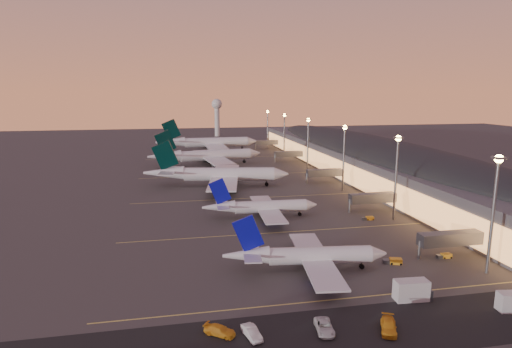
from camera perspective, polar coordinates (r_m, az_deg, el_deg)
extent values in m
plane|color=#3D3A38|center=(125.13, 3.14, -7.03)|extent=(700.00, 700.00, 0.00)
cylinder|color=silver|center=(95.98, 8.55, -10.67)|extent=(22.66, 6.48, 3.81)
cone|color=silver|center=(99.58, 15.97, -10.17)|extent=(4.04, 4.22, 3.81)
cone|color=silver|center=(93.67, -1.35, -10.79)|extent=(10.49, 5.00, 3.81)
cube|color=silver|center=(96.00, 7.90, -11.07)|extent=(10.32, 32.62, 0.42)
cylinder|color=#0D0F9F|center=(103.03, 7.44, -10.26)|extent=(5.36, 3.44, 2.86)
cylinder|color=#0D0F9F|center=(90.34, 9.29, -13.46)|extent=(5.36, 3.44, 2.86)
cube|color=#0D0F9F|center=(91.98, -1.05, -7.92)|extent=(6.99, 1.41, 8.26)
cube|color=silver|center=(93.52, -0.59, -10.44)|extent=(4.98, 11.90, 0.27)
cylinder|color=black|center=(99.40, 13.91, -11.75)|extent=(0.34, 0.34, 1.50)
cylinder|color=black|center=(99.48, 13.90, -11.87)|extent=(1.14, 0.79, 1.07)
cylinder|color=black|center=(99.02, 7.12, -11.59)|extent=(0.34, 0.34, 1.50)
cylinder|color=black|center=(99.10, 7.12, -11.71)|extent=(1.14, 0.79, 1.07)
cylinder|color=black|center=(94.22, 7.77, -12.82)|extent=(0.34, 0.34, 1.50)
cylinder|color=black|center=(94.31, 7.77, -12.94)|extent=(1.14, 0.79, 1.07)
cylinder|color=silver|center=(133.47, 1.96, -4.35)|extent=(22.44, 4.76, 3.80)
cone|color=silver|center=(136.40, 7.33, -4.10)|extent=(3.76, 3.95, 3.80)
cone|color=silver|center=(131.39, -5.01, -4.41)|extent=(10.23, 4.23, 3.80)
cube|color=silver|center=(133.46, 1.50, -4.64)|extent=(7.86, 32.22, 0.42)
cylinder|color=#0D0F9F|center=(140.59, 1.28, -4.37)|extent=(5.15, 3.06, 2.85)
cylinder|color=#0D0F9F|center=(127.31, 2.39, -6.02)|extent=(5.15, 3.06, 2.85)
cube|color=#0D0F9F|center=(130.21, -4.82, -2.32)|extent=(6.97, 0.87, 8.24)
cube|color=silver|center=(131.32, -4.48, -4.16)|extent=(4.09, 11.65, 0.27)
cylinder|color=black|center=(136.18, 5.85, -5.24)|extent=(0.32, 0.32, 1.50)
cylinder|color=black|center=(136.24, 5.84, -5.33)|extent=(1.09, 0.71, 1.06)
cylinder|color=black|center=(136.39, 1.00, -5.16)|extent=(0.32, 0.32, 1.50)
cylinder|color=black|center=(136.45, 1.00, -5.25)|extent=(1.09, 0.71, 1.06)
cylinder|color=black|center=(131.37, 1.40, -5.79)|extent=(0.32, 0.32, 1.50)
cylinder|color=black|center=(131.43, 1.39, -5.88)|extent=(1.09, 0.71, 1.06)
cylinder|color=silver|center=(176.68, -3.60, -0.03)|extent=(37.37, 11.90, 5.59)
cone|color=silver|center=(177.11, 3.35, 0.00)|extent=(6.84, 6.54, 5.59)
cone|color=silver|center=(179.66, -12.18, 0.15)|extent=(17.41, 8.39, 5.59)
cube|color=silver|center=(176.95, -4.17, -0.34)|extent=(19.91, 55.07, 0.61)
cylinder|color=#54565B|center=(188.91, -3.63, -0.20)|extent=(8.95, 5.57, 4.19)
cylinder|color=#54565B|center=(165.67, -3.96, -1.78)|extent=(8.95, 5.57, 4.19)
cube|color=black|center=(178.33, -12.01, 2.43)|extent=(11.00, 2.73, 12.40)
cube|color=silver|center=(179.14, -11.56, 0.42)|extent=(9.24, 20.19, 0.39)
cylinder|color=black|center=(177.51, 1.43, -1.25)|extent=(0.52, 0.52, 2.24)
cylinder|color=black|center=(177.58, 1.43, -1.35)|extent=(1.71, 1.23, 1.56)
cylinder|color=black|center=(181.43, -4.48, -1.01)|extent=(0.52, 0.52, 2.24)
cylinder|color=black|center=(181.50, -4.48, -1.12)|extent=(1.71, 1.23, 1.56)
cylinder|color=black|center=(173.80, -4.62, -1.54)|extent=(0.52, 0.52, 2.24)
cylinder|color=black|center=(173.87, -4.62, -1.65)|extent=(1.71, 1.23, 1.56)
cylinder|color=silver|center=(230.26, -5.36, 2.53)|extent=(38.05, 10.55, 5.69)
cone|color=silver|center=(236.20, -0.19, 2.79)|extent=(6.76, 6.43, 5.69)
cone|color=silver|center=(225.50, -12.13, 2.34)|extent=(17.59, 7.86, 5.69)
cube|color=silver|center=(230.00, -5.80, 2.26)|extent=(18.01, 55.95, 0.63)
cylinder|color=#54565B|center=(242.22, -6.16, 2.23)|extent=(8.98, 5.34, 4.27)
cylinder|color=#54565B|center=(218.95, -4.76, 1.33)|extent=(8.98, 5.34, 4.27)
cube|color=black|center=(224.65, -11.99, 4.21)|extent=(11.24, 2.31, 12.63)
cube|color=silver|center=(225.62, -11.62, 2.58)|extent=(8.60, 20.42, 0.40)
cylinder|color=black|center=(234.97, -1.59, 1.76)|extent=(0.51, 0.51, 2.28)
cylinder|color=black|center=(235.02, -1.59, 1.68)|extent=(1.71, 1.20, 1.59)
cylinder|color=black|center=(234.04, -6.29, 1.66)|extent=(0.51, 0.51, 2.28)
cylinder|color=black|center=(234.09, -6.29, 1.58)|extent=(1.71, 1.20, 1.59)
cylinder|color=black|center=(226.37, -5.85, 1.36)|extent=(0.51, 0.51, 2.28)
cylinder|color=black|center=(226.42, -5.85, 1.27)|extent=(1.71, 1.20, 1.59)
cylinder|color=silver|center=(285.21, -5.31, 4.25)|extent=(41.45, 6.96, 6.25)
cone|color=silver|center=(289.05, -0.56, 4.39)|extent=(6.78, 6.37, 6.25)
cone|color=silver|center=(283.11, -11.36, 4.19)|extent=(18.78, 6.57, 6.25)
cube|color=silver|center=(285.10, -5.70, 4.02)|extent=(13.04, 60.63, 0.69)
cylinder|color=#54565B|center=(298.62, -5.73, 3.92)|extent=(9.42, 4.85, 4.69)
cylinder|color=#54565B|center=(272.43, -5.09, 3.26)|extent=(9.42, 4.85, 4.69)
cube|color=black|center=(282.33, -11.23, 5.83)|extent=(12.35, 1.15, 13.87)
cube|color=silver|center=(283.05, -10.91, 4.40)|extent=(7.04, 21.87, 0.44)
cylinder|color=black|center=(288.33, -1.86, 3.49)|extent=(0.51, 0.51, 2.50)
cylinder|color=black|center=(288.38, -1.86, 3.41)|extent=(1.77, 1.12, 1.75)
cylinder|color=black|center=(289.68, -6.05, 3.47)|extent=(0.51, 0.51, 2.50)
cylinder|color=black|center=(289.73, -6.05, 3.39)|extent=(1.77, 1.12, 1.75)
cylinder|color=black|center=(281.06, -5.86, 3.24)|extent=(0.51, 0.51, 2.50)
cylinder|color=black|center=(281.11, -5.86, 3.17)|extent=(1.77, 1.12, 1.75)
cube|color=#4F4F55|center=(211.53, 14.66, 1.72)|extent=(40.00, 255.00, 12.00)
ellipsoid|color=black|center=(210.69, 14.73, 3.33)|extent=(39.00, 253.00, 10.92)
cube|color=#FFA75A|center=(203.73, 9.52, 1.30)|extent=(0.40, 244.80, 8.00)
cube|color=#54565B|center=(111.80, 24.53, -7.82)|extent=(16.00, 3.20, 3.00)
cylinder|color=slate|center=(108.19, 20.94, -9.45)|extent=(0.70, 0.70, 4.40)
cube|color=#54565B|center=(144.64, 15.34, -3.08)|extent=(16.00, 3.20, 3.00)
cylinder|color=slate|center=(141.86, 12.39, -4.18)|extent=(0.70, 0.70, 4.40)
cube|color=#54565B|center=(184.98, 9.16, 0.18)|extent=(16.00, 3.20, 3.00)
cylinder|color=slate|center=(182.82, 6.78, -0.62)|extent=(0.70, 0.70, 4.40)
cube|color=#54565B|center=(238.49, 4.41, 2.69)|extent=(16.00, 3.20, 3.00)
cylinder|color=slate|center=(236.82, 2.54, 2.09)|extent=(0.70, 0.70, 4.40)
cube|color=#54565B|center=(292.35, 1.46, 4.23)|extent=(16.00, 3.20, 3.00)
cylinder|color=slate|center=(290.98, -0.08, 3.75)|extent=(0.70, 0.70, 4.40)
cylinder|color=slate|center=(103.31, 29.01, -5.08)|extent=(0.70, 0.70, 25.00)
cube|color=slate|center=(100.87, 29.67, 1.89)|extent=(2.20, 2.20, 0.50)
sphere|color=#FFCD55|center=(100.89, 29.66, 1.78)|extent=(1.80, 1.80, 1.80)
cylinder|color=slate|center=(135.26, 18.14, -0.72)|extent=(0.70, 0.70, 25.00)
cube|color=slate|center=(133.40, 18.47, 4.63)|extent=(2.20, 2.20, 0.50)
sphere|color=#FFCD55|center=(133.42, 18.46, 4.54)|extent=(1.80, 1.80, 1.80)
cylinder|color=slate|center=(170.63, 11.61, 1.92)|extent=(0.70, 0.70, 25.00)
cube|color=slate|center=(169.16, 11.78, 6.17)|extent=(2.20, 2.20, 0.50)
sphere|color=#FFCD55|center=(169.18, 11.77, 6.11)|extent=(1.80, 1.80, 1.80)
cylinder|color=slate|center=(212.40, 6.93, 3.80)|extent=(0.70, 0.70, 25.00)
cube|color=slate|center=(211.22, 7.01, 7.22)|extent=(2.20, 2.20, 0.50)
sphere|color=#FFCD55|center=(211.23, 7.00, 7.17)|extent=(1.80, 1.80, 1.80)
cylinder|color=slate|center=(255.27, 3.79, 5.05)|extent=(0.70, 0.70, 25.00)
cube|color=slate|center=(254.29, 3.82, 7.89)|extent=(2.20, 2.20, 0.50)
sphere|color=#FFCD55|center=(254.30, 3.82, 7.85)|extent=(1.80, 1.80, 1.80)
cylinder|color=slate|center=(298.76, 1.55, 5.92)|extent=(0.70, 0.70, 25.00)
cube|color=slate|center=(297.93, 1.56, 8.35)|extent=(2.20, 2.20, 0.50)
sphere|color=#FFCD55|center=(297.94, 1.56, 8.32)|extent=(1.80, 1.80, 1.80)
cylinder|color=silver|center=(378.23, -5.20, 7.01)|extent=(4.40, 4.40, 26.00)
sphere|color=silver|center=(377.51, -5.24, 9.28)|extent=(9.00, 9.00, 9.00)
cube|color=black|center=(76.71, 14.18, -19.58)|extent=(260.00, 16.00, 0.01)
cube|color=#D8C659|center=(85.49, 10.92, -16.07)|extent=(90.00, 0.36, 0.00)
cube|color=#D8C659|center=(120.54, 3.73, -7.74)|extent=(90.00, 0.36, 0.00)
cube|color=#D8C659|center=(157.96, -0.01, -3.19)|extent=(90.00, 0.36, 0.00)
cube|color=#D8C659|center=(201.24, -2.50, -0.12)|extent=(90.00, 0.36, 0.00)
cube|color=#D8C659|center=(254.96, -4.39, 2.20)|extent=(90.00, 0.36, 0.00)
cube|color=gold|center=(104.22, 18.12, -10.98)|extent=(3.10, 2.47, 1.24)
cube|color=#54565B|center=(103.92, 17.00, -11.07)|extent=(1.96, 1.89, 0.90)
cylinder|color=black|center=(105.32, 18.58, -10.99)|extent=(0.54, 0.35, 0.50)
cylinder|color=black|center=(103.79, 18.76, -11.33)|extent=(0.54, 0.35, 0.50)
cylinder|color=black|center=(104.94, 17.47, -11.00)|extent=(0.54, 0.35, 0.50)
cylinder|color=black|center=(103.40, 17.63, -11.35)|extent=(0.54, 0.35, 0.50)
cube|color=gold|center=(112.01, 24.03, -9.91)|extent=(2.28, 1.47, 1.02)
cube|color=#54565B|center=(111.18, 23.29, -10.08)|extent=(1.34, 1.25, 0.74)
cylinder|color=black|center=(113.10, 24.18, -9.89)|extent=(0.41, 0.18, 0.41)
cylinder|color=black|center=(112.02, 24.58, -10.12)|extent=(0.41, 0.18, 0.41)
cylinder|color=black|center=(112.21, 23.46, -9.99)|extent=(0.41, 0.18, 0.41)
cylinder|color=black|center=(111.13, 23.85, -10.23)|extent=(0.41, 0.18, 0.41)
cube|color=gold|center=(135.84, 14.93, -5.71)|extent=(2.33, 1.55, 1.03)
cube|color=#54565B|center=(135.26, 14.26, -5.81)|extent=(1.39, 1.30, 0.75)
cylinder|color=black|center=(136.87, 15.14, -5.73)|extent=(0.42, 0.19, 0.41)
cylinder|color=black|center=(135.63, 15.36, -5.89)|extent=(0.42, 0.19, 0.41)
cylinder|color=black|center=(136.24, 14.48, -5.77)|extent=(0.42, 0.19, 0.41)
cylinder|color=black|center=(135.00, 14.70, -5.94)|extent=(0.42, 0.19, 0.41)
cube|color=silver|center=(88.02, 20.00, -14.34)|extent=(6.43, 3.14, 3.88)
cube|color=#54565B|center=(89.63, 21.56, -14.62)|extent=(2.21, 2.64, 2.05)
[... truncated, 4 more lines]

